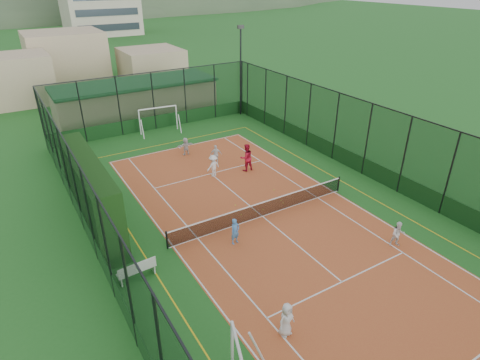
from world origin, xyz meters
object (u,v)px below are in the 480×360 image
at_px(clubhouse, 136,98).
at_px(child_near_right, 398,234).
at_px(futsal_goal_far, 159,120).
at_px(child_near_left, 286,319).
at_px(coach, 246,157).
at_px(child_far_left, 213,166).
at_px(white_bench, 136,269).
at_px(child_far_back, 186,146).
at_px(floodlight_ne, 241,72).
at_px(child_far_right, 216,154).
at_px(child_near_mid, 235,231).

relative_size(clubhouse, child_near_right, 10.93).
bearing_deg(futsal_goal_far, child_near_left, -93.58).
bearing_deg(coach, child_far_left, -7.47).
bearing_deg(white_bench, child_near_right, -23.51).
bearing_deg(child_near_right, child_far_back, 136.97).
bearing_deg(child_near_right, child_near_left, -137.20).
height_order(white_bench, coach, coach).
height_order(child_near_right, child_far_left, child_far_left).
relative_size(floodlight_ne, coach, 4.19).
height_order(clubhouse, white_bench, clubhouse).
relative_size(child_near_left, child_far_right, 1.03).
distance_m(child_near_right, child_far_back, 16.72).
height_order(floodlight_ne, child_far_back, floodlight_ne).
relative_size(floodlight_ne, child_far_back, 6.09).
distance_m(futsal_goal_far, child_far_right, 8.48).
xyz_separation_m(child_near_mid, child_far_back, (2.54, 11.69, -0.04)).
relative_size(child_near_mid, child_near_right, 1.03).
relative_size(child_near_mid, child_far_left, 0.92).
xyz_separation_m(child_near_right, coach, (-1.90, 11.41, 0.29)).
relative_size(child_far_back, coach, 0.69).
bearing_deg(floodlight_ne, child_near_mid, -121.99).
xyz_separation_m(futsal_goal_far, child_far_back, (-0.06, -5.75, -0.39)).
xyz_separation_m(floodlight_ne, child_far_left, (-8.61, -10.62, -3.34)).
bearing_deg(child_near_left, child_near_right, 2.22).
bearing_deg(child_near_left, futsal_goal_far, 71.77).
bearing_deg(child_near_mid, child_near_right, -44.88).
bearing_deg(floodlight_ne, white_bench, -132.41).
bearing_deg(clubhouse, child_far_back, -90.39).
distance_m(clubhouse, white_bench, 24.65).
distance_m(floodlight_ne, coach, 13.01).
bearing_deg(floodlight_ne, child_far_right, -130.03).
bearing_deg(clubhouse, white_bench, -108.47).
xyz_separation_m(floodlight_ne, child_far_right, (-7.49, -8.92, -3.40)).
bearing_deg(child_near_mid, child_near_left, -114.43).
xyz_separation_m(white_bench, child_near_left, (3.86, -6.05, 0.25)).
height_order(white_bench, child_near_right, child_near_right).
xyz_separation_m(futsal_goal_far, child_far_right, (1.13, -8.40, -0.35)).
bearing_deg(child_far_left, child_far_right, -135.36).
height_order(child_far_left, coach, coach).
xyz_separation_m(clubhouse, white_bench, (-7.80, -23.36, -1.07)).
distance_m(white_bench, child_near_left, 7.18).
relative_size(floodlight_ne, child_near_left, 5.57).
relative_size(floodlight_ne, child_near_mid, 5.76).
relative_size(child_far_left, coach, 0.79).
bearing_deg(child_far_right, child_far_left, 80.09).
xyz_separation_m(child_far_left, child_far_back, (-0.07, 4.35, -0.10)).
distance_m(child_far_left, child_far_right, 2.04).
height_order(child_near_mid, child_near_right, child_near_mid).
distance_m(clubhouse, child_far_left, 16.04).
distance_m(clubhouse, child_near_left, 29.68).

